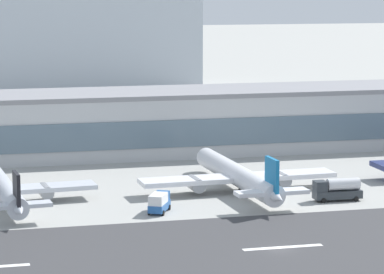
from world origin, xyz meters
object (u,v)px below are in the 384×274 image
Objects in this scene: service_box_truck_1 at (159,202)px; airliner_blue_tail_gate_1 at (240,177)px; airliner_black_tail_gate_0 at (4,190)px; service_fuel_truck_0 at (337,189)px; terminal_building at (187,121)px; distant_hotel_block at (1,40)px.

airliner_blue_tail_gate_1 is at bearing -29.31° from service_box_truck_1.
airliner_black_tail_gate_0 is at bearing 90.92° from service_box_truck_1.
service_fuel_truck_0 is (56.63, -10.76, -0.64)m from airliner_black_tail_gate_0.
airliner_black_tail_gate_0 is 42.07m from airliner_blue_tail_gate_1.
service_fuel_truck_0 is 1.33× the size of service_box_truck_1.
airliner_blue_tail_gate_1 is at bearing -34.82° from service_fuel_truck_0.
airliner_blue_tail_gate_1 is 18.02m from service_fuel_truck_0.
terminal_building reaches higher than service_fuel_truck_0.
terminal_building is 45.38m from airliner_blue_tail_gate_1.
airliner_black_tail_gate_0 is 4.68× the size of service_fuel_truck_0.
service_fuel_truck_0 is at bearing -105.22° from airliner_black_tail_gate_0.
distant_hotel_block is 189.27m from service_box_truck_1.
distant_hotel_block reaches higher than service_box_truck_1.
distant_hotel_block reaches higher than terminal_building.
airliner_black_tail_gate_0 is at bearing -9.56° from service_fuel_truck_0.
service_box_truck_1 is at bearing -108.20° from terminal_building.
airliner_black_tail_gate_0 is 0.92× the size of airliner_blue_tail_gate_1.
terminal_building is 25.69× the size of service_fuel_truck_0.
airliner_blue_tail_gate_1 is (32.10, -176.25, -15.13)m from distant_hotel_block.
airliner_black_tail_gate_0 is 57.64m from service_fuel_truck_0.
service_box_truck_1 is at bearing -120.32° from airliner_black_tail_gate_0.
service_fuel_truck_0 is (13.31, -55.76, -4.96)m from terminal_building.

